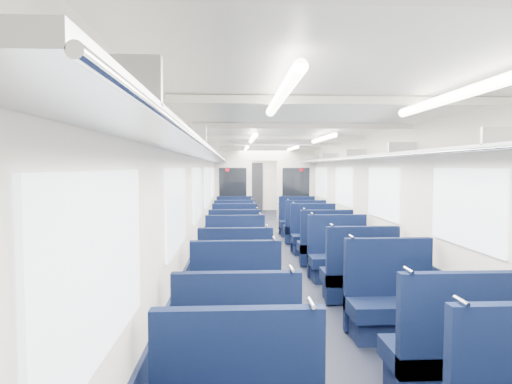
% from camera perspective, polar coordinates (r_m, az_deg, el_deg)
% --- Properties ---
extents(floor, '(2.80, 18.00, 0.01)m').
position_cam_1_polar(floor, '(9.45, 2.27, -7.78)').
color(floor, black).
rests_on(floor, ground).
extents(ceiling, '(2.80, 18.00, 0.01)m').
position_cam_1_polar(ceiling, '(9.29, 2.31, 6.60)').
color(ceiling, white).
rests_on(ceiling, wall_left).
extents(wall_left, '(0.02, 18.00, 2.35)m').
position_cam_1_polar(wall_left, '(9.27, -6.36, -0.68)').
color(wall_left, beige).
rests_on(wall_left, floor).
extents(dado_left, '(0.03, 17.90, 0.70)m').
position_cam_1_polar(dado_left, '(9.36, -6.23, -5.72)').
color(dado_left, black).
rests_on(dado_left, floor).
extents(wall_right, '(0.02, 18.00, 2.35)m').
position_cam_1_polar(wall_right, '(9.53, 10.71, -0.61)').
color(wall_right, beige).
rests_on(wall_right, floor).
extents(dado_right, '(0.03, 17.90, 0.70)m').
position_cam_1_polar(dado_right, '(9.61, 10.57, -5.52)').
color(dado_right, black).
rests_on(dado_right, floor).
extents(wall_far, '(2.80, 0.02, 2.35)m').
position_cam_1_polar(wall_far, '(18.27, -0.29, 1.27)').
color(wall_far, beige).
rests_on(wall_far, floor).
extents(luggage_rack_left, '(0.36, 17.40, 0.18)m').
position_cam_1_polar(luggage_rack_left, '(9.24, -5.23, 4.26)').
color(luggage_rack_left, '#B2B5BA').
rests_on(luggage_rack_left, wall_left).
extents(luggage_rack_right, '(0.36, 17.40, 0.18)m').
position_cam_1_polar(luggage_rack_right, '(9.46, 9.65, 4.21)').
color(luggage_rack_right, '#B2B5BA').
rests_on(luggage_rack_right, wall_right).
extents(windows, '(2.78, 15.60, 0.75)m').
position_cam_1_polar(windows, '(8.83, 2.57, 0.73)').
color(windows, white).
rests_on(windows, wall_left).
extents(ceiling_fittings, '(2.70, 16.06, 0.11)m').
position_cam_1_polar(ceiling_fittings, '(9.03, 2.46, 6.31)').
color(ceiling_fittings, silver).
rests_on(ceiling_fittings, ceiling).
extents(end_door, '(0.75, 0.06, 2.00)m').
position_cam_1_polar(end_door, '(18.21, -0.29, 0.71)').
color(end_door, black).
rests_on(end_door, floor).
extents(bulkhead, '(2.80, 0.10, 2.35)m').
position_cam_1_polar(bulkhead, '(11.98, 1.11, 0.50)').
color(bulkhead, silver).
rests_on(bulkhead, floor).
extents(seat_4, '(0.96, 0.53, 1.07)m').
position_cam_1_polar(seat_4, '(3.59, -2.55, -21.10)').
color(seat_4, '#0A1534').
rests_on(seat_4, floor).
extents(seat_5, '(0.96, 0.53, 1.07)m').
position_cam_1_polar(seat_5, '(3.89, 24.37, -19.40)').
color(seat_5, '#0A1534').
rests_on(seat_5, floor).
extents(seat_6, '(0.96, 0.53, 1.07)m').
position_cam_1_polar(seat_6, '(4.61, -2.65, -15.46)').
color(seat_6, '#0A1534').
rests_on(seat_6, floor).
extents(seat_7, '(0.96, 0.53, 1.07)m').
position_cam_1_polar(seat_7, '(4.98, 17.46, -14.19)').
color(seat_7, '#0A1534').
rests_on(seat_7, floor).
extents(seat_8, '(0.96, 0.53, 1.07)m').
position_cam_1_polar(seat_8, '(5.79, -2.72, -11.56)').
color(seat_8, '#0A1534').
rests_on(seat_8, floor).
extents(seat_9, '(0.96, 0.53, 1.07)m').
position_cam_1_polar(seat_9, '(6.07, 13.45, -10.94)').
color(seat_9, '#0A1534').
rests_on(seat_9, floor).
extents(seat_10, '(0.96, 0.53, 1.07)m').
position_cam_1_polar(seat_10, '(6.95, -2.76, -9.03)').
color(seat_10, '#0A1534').
rests_on(seat_10, floor).
extents(seat_11, '(0.96, 0.53, 1.07)m').
position_cam_1_polar(seat_11, '(7.14, 10.83, -8.75)').
color(seat_11, '#0A1534').
rests_on(seat_11, floor).
extents(seat_12, '(0.96, 0.53, 1.07)m').
position_cam_1_polar(seat_12, '(8.10, -2.79, -7.27)').
color(seat_12, '#0A1534').
rests_on(seat_12, floor).
extents(seat_13, '(0.96, 0.53, 1.07)m').
position_cam_1_polar(seat_13, '(8.15, 9.06, -7.24)').
color(seat_13, '#0A1534').
rests_on(seat_13, floor).
extents(seat_14, '(0.96, 0.53, 1.07)m').
position_cam_1_polar(seat_14, '(9.14, -2.81, -6.06)').
color(seat_14, '#0A1534').
rests_on(seat_14, floor).
extents(seat_15, '(0.96, 0.53, 1.07)m').
position_cam_1_polar(seat_15, '(9.21, 7.63, -6.01)').
color(seat_15, '#0A1534').
rests_on(seat_15, floor).
extents(seat_16, '(0.96, 0.53, 1.07)m').
position_cam_1_polar(seat_16, '(10.36, -2.83, -4.95)').
color(seat_16, '#0A1534').
rests_on(seat_16, floor).
extents(seat_17, '(0.96, 0.53, 1.07)m').
position_cam_1_polar(seat_17, '(10.37, 6.41, -4.96)').
color(seat_17, '#0A1534').
rests_on(seat_17, floor).
extents(seat_18, '(0.96, 0.53, 1.07)m').
position_cam_1_polar(seat_18, '(11.47, -2.85, -4.16)').
color(seat_18, '#0A1534').
rests_on(seat_18, floor).
extents(seat_19, '(0.96, 0.53, 1.07)m').
position_cam_1_polar(seat_19, '(11.50, 5.48, -4.15)').
color(seat_19, '#0A1534').
rests_on(seat_19, floor).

